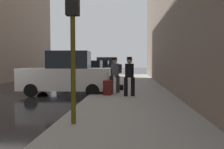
{
  "coord_description": "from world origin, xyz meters",
  "views": [
    {
      "loc": [
        5.91,
        -10.72,
        1.72
      ],
      "look_at": [
        4.91,
        3.32,
        0.98
      ],
      "focal_mm": 40.0,
      "sensor_mm": 36.0,
      "label": 1
    }
  ],
  "objects_px": {
    "parked_gray_coupe": "(87,73)",
    "fire_hydrant": "(108,79)",
    "pedestrian_with_beanie": "(115,73)",
    "parked_silver_sedan": "(108,67)",
    "pedestrian_with_fedora": "(129,74)",
    "rolling_suitcase": "(108,87)",
    "parked_red_hatchback": "(98,70)",
    "duffel_bag": "(121,87)",
    "traffic_light": "(73,19)",
    "parked_black_suv": "(104,67)",
    "parked_white_van": "(66,75)"
  },
  "relations": [
    {
      "from": "parked_red_hatchback",
      "to": "duffel_bag",
      "type": "distance_m",
      "value": 11.9
    },
    {
      "from": "parked_silver_sedan",
      "to": "duffel_bag",
      "type": "distance_m",
      "value": 24.59
    },
    {
      "from": "duffel_bag",
      "to": "parked_silver_sedan",
      "type": "bearing_deg",
      "value": 96.45
    },
    {
      "from": "parked_red_hatchback",
      "to": "parked_black_suv",
      "type": "bearing_deg",
      "value": 90.0
    },
    {
      "from": "parked_red_hatchback",
      "to": "fire_hydrant",
      "type": "height_order",
      "value": "parked_red_hatchback"
    },
    {
      "from": "pedestrian_with_fedora",
      "to": "duffel_bag",
      "type": "xyz_separation_m",
      "value": [
        -0.49,
        2.44,
        -0.85
      ]
    },
    {
      "from": "parked_white_van",
      "to": "pedestrian_with_fedora",
      "type": "bearing_deg",
      "value": -23.08
    },
    {
      "from": "parked_black_suv",
      "to": "traffic_light",
      "type": "bearing_deg",
      "value": -85.86
    },
    {
      "from": "parked_red_hatchback",
      "to": "fire_hydrant",
      "type": "bearing_deg",
      "value": -77.7
    },
    {
      "from": "parked_gray_coupe",
      "to": "pedestrian_with_fedora",
      "type": "height_order",
      "value": "pedestrian_with_fedora"
    },
    {
      "from": "duffel_bag",
      "to": "parked_gray_coupe",
      "type": "bearing_deg",
      "value": 117.89
    },
    {
      "from": "parked_gray_coupe",
      "to": "pedestrian_with_beanie",
      "type": "bearing_deg",
      "value": -68.89
    },
    {
      "from": "parked_red_hatchback",
      "to": "traffic_light",
      "type": "distance_m",
      "value": 19.32
    },
    {
      "from": "parked_white_van",
      "to": "pedestrian_with_beanie",
      "type": "xyz_separation_m",
      "value": [
        2.52,
        -0.24,
        0.1
      ]
    },
    {
      "from": "parked_gray_coupe",
      "to": "fire_hydrant",
      "type": "xyz_separation_m",
      "value": [
        1.8,
        -1.93,
        -0.35
      ]
    },
    {
      "from": "parked_gray_coupe",
      "to": "pedestrian_with_beanie",
      "type": "relative_size",
      "value": 2.38
    },
    {
      "from": "rolling_suitcase",
      "to": "parked_white_van",
      "type": "bearing_deg",
      "value": 156.11
    },
    {
      "from": "parked_gray_coupe",
      "to": "parked_red_hatchback",
      "type": "height_order",
      "value": "same"
    },
    {
      "from": "parked_gray_coupe",
      "to": "pedestrian_with_fedora",
      "type": "bearing_deg",
      "value": -67.0
    },
    {
      "from": "duffel_bag",
      "to": "traffic_light",
      "type": "bearing_deg",
      "value": -96.85
    },
    {
      "from": "traffic_light",
      "to": "duffel_bag",
      "type": "distance_m",
      "value": 8.02
    },
    {
      "from": "pedestrian_with_fedora",
      "to": "rolling_suitcase",
      "type": "bearing_deg",
      "value": 158.78
    },
    {
      "from": "traffic_light",
      "to": "pedestrian_with_fedora",
      "type": "distance_m",
      "value": 5.56
    },
    {
      "from": "parked_black_suv",
      "to": "pedestrian_with_fedora",
      "type": "distance_m",
      "value": 20.73
    },
    {
      "from": "pedestrian_with_beanie",
      "to": "pedestrian_with_fedora",
      "type": "distance_m",
      "value": 1.36
    },
    {
      "from": "fire_hydrant",
      "to": "duffel_bag",
      "type": "relative_size",
      "value": 1.6
    },
    {
      "from": "parked_gray_coupe",
      "to": "fire_hydrant",
      "type": "distance_m",
      "value": 2.67
    },
    {
      "from": "pedestrian_with_beanie",
      "to": "rolling_suitcase",
      "type": "height_order",
      "value": "pedestrian_with_beanie"
    },
    {
      "from": "pedestrian_with_beanie",
      "to": "duffel_bag",
      "type": "bearing_deg",
      "value": 79.21
    },
    {
      "from": "parked_gray_coupe",
      "to": "parked_silver_sedan",
      "type": "height_order",
      "value": "same"
    },
    {
      "from": "parked_silver_sedan",
      "to": "pedestrian_with_fedora",
      "type": "distance_m",
      "value": 27.06
    },
    {
      "from": "parked_silver_sedan",
      "to": "fire_hydrant",
      "type": "relative_size",
      "value": 6.04
    },
    {
      "from": "parked_black_suv",
      "to": "pedestrian_with_fedora",
      "type": "relative_size",
      "value": 2.61
    },
    {
      "from": "parked_gray_coupe",
      "to": "traffic_light",
      "type": "distance_m",
      "value": 13.07
    },
    {
      "from": "parked_white_van",
      "to": "traffic_light",
      "type": "height_order",
      "value": "traffic_light"
    },
    {
      "from": "parked_white_van",
      "to": "pedestrian_with_fedora",
      "type": "height_order",
      "value": "parked_white_van"
    },
    {
      "from": "parked_silver_sedan",
      "to": "pedestrian_with_fedora",
      "type": "xyz_separation_m",
      "value": [
        3.25,
        -26.87,
        0.29
      ]
    },
    {
      "from": "parked_gray_coupe",
      "to": "rolling_suitcase",
      "type": "height_order",
      "value": "parked_gray_coupe"
    },
    {
      "from": "pedestrian_with_fedora",
      "to": "rolling_suitcase",
      "type": "relative_size",
      "value": 1.71
    },
    {
      "from": "parked_black_suv",
      "to": "fire_hydrant",
      "type": "distance_m",
      "value": 14.86
    },
    {
      "from": "traffic_light",
      "to": "pedestrian_with_beanie",
      "type": "bearing_deg",
      "value": 83.97
    },
    {
      "from": "duffel_bag",
      "to": "pedestrian_with_beanie",
      "type": "bearing_deg",
      "value": -100.79
    },
    {
      "from": "parked_red_hatchback",
      "to": "duffel_bag",
      "type": "xyz_separation_m",
      "value": [
        2.76,
        -11.56,
        -0.56
      ]
    },
    {
      "from": "parked_white_van",
      "to": "parked_gray_coupe",
      "type": "xyz_separation_m",
      "value": [
        0.0,
        6.28,
        -0.18
      ]
    },
    {
      "from": "pedestrian_with_beanie",
      "to": "duffel_bag",
      "type": "relative_size",
      "value": 4.04
    },
    {
      "from": "fire_hydrant",
      "to": "pedestrian_with_beanie",
      "type": "distance_m",
      "value": 4.68
    },
    {
      "from": "traffic_light",
      "to": "parked_white_van",
      "type": "bearing_deg",
      "value": 105.87
    },
    {
      "from": "rolling_suitcase",
      "to": "pedestrian_with_fedora",
      "type": "bearing_deg",
      "value": -21.22
    },
    {
      "from": "parked_silver_sedan",
      "to": "parked_white_van",
      "type": "bearing_deg",
      "value": -90.0
    },
    {
      "from": "parked_red_hatchback",
      "to": "fire_hydrant",
      "type": "distance_m",
      "value": 8.48
    }
  ]
}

